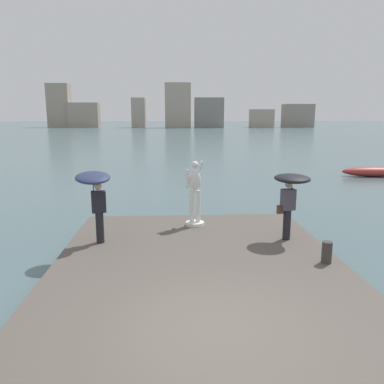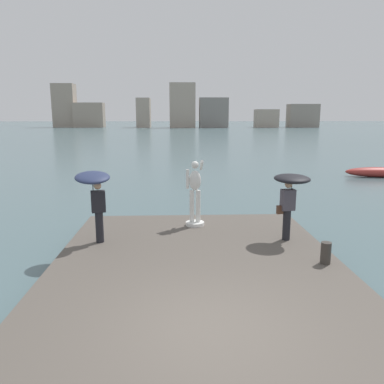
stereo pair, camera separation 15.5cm
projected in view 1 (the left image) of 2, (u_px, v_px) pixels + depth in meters
name	position (u px, v px, depth m)	size (l,w,h in m)	color
ground_plane	(176.00, 148.00, 45.67)	(400.00, 400.00, 0.00)	#4C666B
pier	(201.00, 282.00, 8.62)	(7.09, 10.36, 0.40)	#564F47
statue_white_figure	(195.00, 196.00, 12.20)	(0.60, 0.86, 2.14)	white
onlooker_left	(95.00, 189.00, 10.42)	(1.17, 1.19, 2.05)	black
onlooker_right	(291.00, 188.00, 10.74)	(1.18, 1.19, 1.91)	black
mooring_bollard	(327.00, 252.00, 9.19)	(0.25, 0.25, 0.53)	#38332D
boat_near	(374.00, 172.00, 24.63)	(4.16, 1.53, 0.63)	#9E2D28
distant_skyline	(167.00, 111.00, 120.29)	(84.67, 10.86, 13.66)	gray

